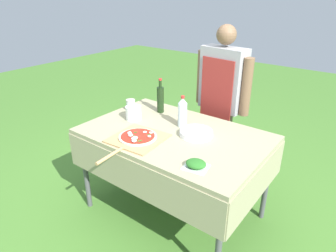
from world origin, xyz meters
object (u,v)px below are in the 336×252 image
object	(u,v)px
person_cook	(222,95)
prep_table	(174,141)
mixing_tub	(134,113)
plate_stack	(196,133)
oil_bottle	(160,99)
sauce_jar	(131,105)
pizza_on_peel	(137,138)
water_bottle	(182,112)
herb_container	(196,164)

from	to	relation	value
person_cook	prep_table	bearing A→B (deg)	94.12
mixing_tub	plate_stack	bearing A→B (deg)	5.82
oil_bottle	sauce_jar	size ratio (longest dim) A/B	3.12
pizza_on_peel	oil_bottle	distance (m)	0.58
sauce_jar	prep_table	bearing A→B (deg)	-13.32
person_cook	sauce_jar	size ratio (longest dim) A/B	15.29
water_bottle	sauce_jar	size ratio (longest dim) A/B	2.60
person_cook	oil_bottle	distance (m)	0.58
water_bottle	sauce_jar	xyz separation A→B (m)	(-0.58, 0.00, -0.08)
person_cook	mixing_tub	world-z (taller)	person_cook
prep_table	pizza_on_peel	distance (m)	0.32
plate_stack	mixing_tub	bearing A→B (deg)	-174.18
prep_table	plate_stack	world-z (taller)	plate_stack
prep_table	oil_bottle	distance (m)	0.49
prep_table	person_cook	world-z (taller)	person_cook
oil_bottle	sauce_jar	distance (m)	0.29
prep_table	herb_container	size ratio (longest dim) A/B	8.24
person_cook	sauce_jar	bearing A→B (deg)	48.25
person_cook	water_bottle	size ratio (longest dim) A/B	5.87
mixing_tub	plate_stack	xyz separation A→B (m)	(0.59, 0.06, -0.04)
person_cook	herb_container	bearing A→B (deg)	116.45
water_bottle	sauce_jar	distance (m)	0.58
pizza_on_peel	plate_stack	bearing A→B (deg)	42.12
person_cook	mixing_tub	xyz separation A→B (m)	(-0.46, -0.70, -0.07)
water_bottle	plate_stack	size ratio (longest dim) A/B	1.01
water_bottle	plate_stack	distance (m)	0.22
water_bottle	herb_container	distance (m)	0.63
prep_table	oil_bottle	world-z (taller)	oil_bottle
oil_bottle	plate_stack	distance (m)	0.56
prep_table	mixing_tub	distance (m)	0.45
sauce_jar	person_cook	bearing A→B (deg)	42.01
mixing_tub	water_bottle	bearing A→B (deg)	18.29
plate_stack	sauce_jar	size ratio (longest dim) A/B	2.57
prep_table	water_bottle	world-z (taller)	water_bottle
water_bottle	person_cook	bearing A→B (deg)	85.25
person_cook	sauce_jar	xyz separation A→B (m)	(-0.62, -0.56, -0.08)
sauce_jar	mixing_tub	bearing A→B (deg)	-39.34
prep_table	person_cook	distance (m)	0.73
person_cook	mixing_tub	distance (m)	0.84
oil_bottle	water_bottle	distance (m)	0.36
oil_bottle	sauce_jar	xyz separation A→B (m)	(-0.25, -0.13, -0.08)
person_cook	water_bottle	world-z (taller)	person_cook
prep_table	water_bottle	bearing A→B (deg)	98.63
oil_bottle	herb_container	bearing A→B (deg)	-37.96
mixing_tub	plate_stack	world-z (taller)	mixing_tub
prep_table	pizza_on_peel	size ratio (longest dim) A/B	2.28
prep_table	herb_container	distance (m)	0.52
prep_table	oil_bottle	xyz separation A→B (m)	(-0.35, 0.27, 0.20)
oil_bottle	herb_container	size ratio (longest dim) A/B	1.80
pizza_on_peel	sauce_jar	distance (m)	0.61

